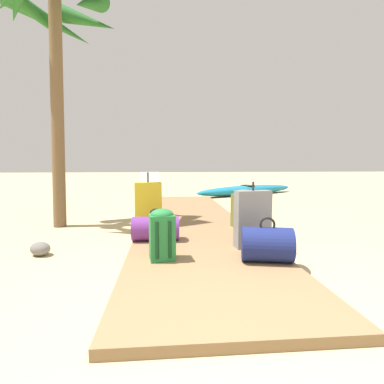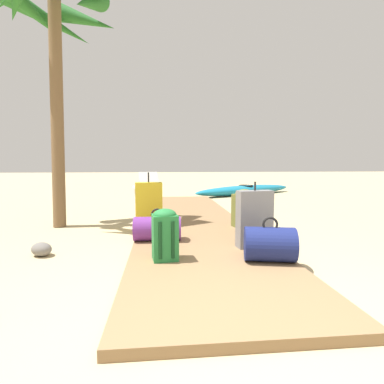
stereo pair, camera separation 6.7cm
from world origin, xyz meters
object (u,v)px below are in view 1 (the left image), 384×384
backpack_olive (243,207)px  kayak (248,190)px  suitcase_grey (253,219)px  duffel_bag_purple (156,228)px  suitcase_yellow (148,204)px  palm_tree_near_left (56,20)px  backpack_green (162,233)px  lounge_chair (148,186)px  duffel_bag_navy (267,244)px

backpack_olive → kayak: backpack_olive is taller
suitcase_grey → duffel_bag_purple: size_ratio=1.29×
suitcase_yellow → backpack_olive: suitcase_yellow is taller
backpack_olive → palm_tree_near_left: palm_tree_near_left is taller
backpack_green → kayak: 7.69m
lounge_chair → backpack_olive: bearing=-71.3°
duffel_bag_purple → palm_tree_near_left: 4.02m
duffel_bag_purple → lounge_chair: 6.11m
suitcase_grey → backpack_olive: suitcase_grey is taller
kayak → lounge_chair: bearing=-176.5°
backpack_olive → duffel_bag_purple: bearing=-151.8°
backpack_green → kayak: size_ratio=0.13×
duffel_bag_purple → backpack_green: bearing=-83.6°
backpack_olive → kayak: size_ratio=0.15×
duffel_bag_navy → kayak: duffel_bag_navy is taller
duffel_bag_navy → duffel_bag_purple: (-1.19, 0.98, -0.02)m
suitcase_grey → suitcase_yellow: (-1.34, 1.43, 0.01)m
duffel_bag_purple → palm_tree_near_left: (-1.69, 1.59, 3.28)m
duffel_bag_purple → kayak: 6.97m
suitcase_yellow → palm_tree_near_left: bearing=158.8°
backpack_green → backpack_olive: backpack_olive is taller
backpack_green → backpack_olive: 2.02m
palm_tree_near_left → lounge_chair: 5.66m
suitcase_yellow → duffel_bag_purple: bearing=-81.5°
lounge_chair → kayak: (3.41, 0.21, -0.16)m
suitcase_grey → duffel_bag_purple: (-1.19, 0.43, -0.19)m
duffel_bag_navy → backpack_olive: backpack_olive is taller
lounge_chair → palm_tree_near_left: bearing=-105.6°
suitcase_yellow → backpack_olive: bearing=-9.4°
duffel_bag_purple → palm_tree_near_left: size_ratio=0.15×
duffel_bag_purple → kayak: bearing=64.7°
duffel_bag_purple → suitcase_yellow: suitcase_yellow is taller
suitcase_grey → backpack_green: size_ratio=1.46×
backpack_green → kayak: backpack_green is taller
duffel_bag_purple → backpack_olive: backpack_olive is taller
suitcase_grey → suitcase_yellow: 1.95m
suitcase_grey → duffel_bag_navy: suitcase_grey is taller
backpack_green → lounge_chair: 6.94m
suitcase_yellow → backpack_olive: 1.55m
duffel_bag_navy → suitcase_yellow: bearing=124.1°
duffel_bag_navy → suitcase_yellow: (-1.33, 1.97, 0.17)m
suitcase_grey → backpack_olive: 1.19m
suitcase_yellow → suitcase_grey: bearing=-46.9°
duffel_bag_purple → suitcase_grey: bearing=-20.0°
suitcase_grey → duffel_bag_navy: 0.57m
duffel_bag_navy → lounge_chair: lounge_chair is taller
suitcase_grey → palm_tree_near_left: (-2.88, 2.03, 3.09)m
duffel_bag_navy → palm_tree_near_left: 5.05m
duffel_bag_navy → backpack_green: size_ratio=1.06×
duffel_bag_purple → backpack_olive: size_ratio=1.03×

